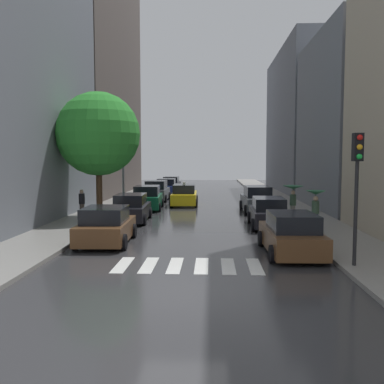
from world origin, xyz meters
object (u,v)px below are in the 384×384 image
Objects in this scene: parked_car_left_nearest at (106,226)px; parked_car_left_third at (147,198)px; parked_car_right_third at (257,200)px; taxi_midroad at (184,195)px; traffic_light_right_corner at (357,169)px; parked_car_left_sixth at (171,184)px; parked_car_right_second at (268,213)px; street_tree_left at (98,134)px; parked_car_left_second at (131,209)px; parked_car_left_fourth at (157,191)px; pedestrian_by_kerb at (82,203)px; parked_car_left_fifth at (166,187)px; parked_car_right_nearest at (291,235)px; lamp_post_left at (123,154)px; pedestrian_near_tree at (316,202)px; pedestrian_foreground at (293,193)px.

parked_car_left_nearest is 12.17m from parked_car_left_third.
taxi_midroad is (-5.20, 3.95, -0.05)m from parked_car_right_third.
parked_car_left_sixth is at bearing 105.16° from traffic_light_right_corner.
parked_car_right_second is 0.57× the size of street_tree_left.
traffic_light_right_corner is (9.28, -10.21, 2.53)m from parked_car_left_second.
parked_car_left_fourth is 0.94× the size of traffic_light_right_corner.
traffic_light_right_corner is at bearing -46.75° from pedestrian_by_kerb.
parked_car_left_nearest is 8.89m from parked_car_right_second.
parked_car_left_fifth is 5.52m from parked_car_left_sixth.
parked_car_left_nearest is at bearing 169.73° from taxi_midroad.
parked_car_left_fourth is at bearing 19.70° from parked_car_right_nearest.
pedestrian_by_kerb reaches higher than parked_car_left_third.
street_tree_left reaches higher than taxi_midroad.
parked_car_right_nearest is 0.92× the size of taxi_midroad.
parked_car_left_second is at bearing 162.71° from taxi_midroad.
parked_car_left_third reaches higher than parked_car_right_second.
parked_car_left_fourth is (-0.20, 18.34, 0.06)m from parked_car_left_nearest.
parked_car_left_fifth is 18.27m from street_tree_left.
traffic_light_right_corner is 0.65× the size of lamp_post_left.
parked_car_right_second is 2.20× the size of pedestrian_near_tree.
pedestrian_by_kerb is (-3.25, -17.32, 0.24)m from parked_car_left_fifth.
pedestrian_foreground is at bearing -26.86° from lamp_post_left.
parked_car_left_sixth is 1.07× the size of parked_car_right_second.
parked_car_left_sixth is (0.10, 23.70, -0.01)m from parked_car_left_second.
pedestrian_near_tree is at bearing -126.08° from parked_car_right_second.
parked_car_right_second is 10.75m from street_tree_left.
traffic_light_right_corner is (-0.43, -7.06, 1.78)m from pedestrian_near_tree.
parked_car_right_nearest is 13.96m from pedestrian_by_kerb.
street_tree_left is at bearing 149.94° from taxi_midroad.
street_tree_left is (-1.99, 0.54, 4.29)m from parked_car_left_second.
pedestrian_by_kerb is at bearing 164.90° from street_tree_left.
parked_car_left_fourth is 10.65m from parked_car_right_third.
parked_car_left_fourth is 0.96× the size of parked_car_right_second.
parked_car_left_fourth reaches higher than parked_car_right_second.
parked_car_right_second is 12.54m from lamp_post_left.
parked_car_left_nearest is 11.50m from pedestrian_foreground.
parked_car_left_third is 10.71m from pedestrian_foreground.
pedestrian_foreground is (9.20, 6.86, 0.87)m from parked_car_left_nearest.
parked_car_right_third is at bearing -157.28° from parked_car_left_sixth.
parked_car_left_fourth is 21.47m from parked_car_right_nearest.
pedestrian_near_tree is 13.47m from pedestrian_by_kerb.
parked_car_left_fourth is 0.85× the size of taxi_midroad.
parked_car_left_sixth is 20.41m from parked_car_right_third.
parked_car_left_fifth is 19.92m from pedestrian_foreground.
parked_car_right_nearest is (7.55, -31.71, 0.01)m from parked_car_left_sixth.
pedestrian_by_kerb is (-10.78, 8.87, 0.24)m from parked_car_right_nearest.
pedestrian_near_tree is (2.08, -1.57, 0.77)m from parked_car_right_second.
street_tree_left is (-9.63, 8.56, 4.30)m from parked_car_right_nearest.
parked_car_left_third is 1.01× the size of traffic_light_right_corner.
parked_car_left_second is at bearing 176.66° from parked_car_left_third.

